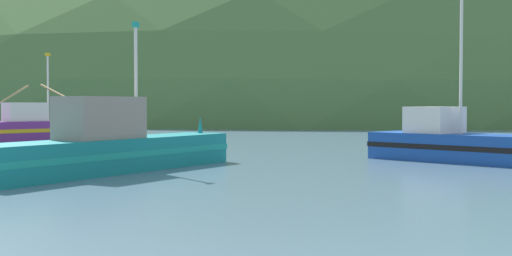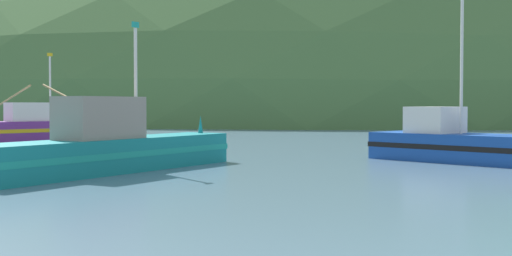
# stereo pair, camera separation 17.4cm
# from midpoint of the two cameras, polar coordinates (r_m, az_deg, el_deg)

# --- Properties ---
(hill_mid_left) EXTENTS (208.45, 166.76, 72.81)m
(hill_mid_left) POSITION_cam_midpoint_polar(r_m,az_deg,el_deg) (187.75, -3.06, 1.27)
(hill_mid_left) COLOR #516B38
(hill_mid_left) RESTS_ON ground
(hill_far_left) EXTENTS (203.64, 162.91, 68.43)m
(hill_far_left) POSITION_cam_midpoint_polar(r_m,az_deg,el_deg) (143.33, 5.74, 1.05)
(hill_far_left) COLOR #47703D
(hill_far_left) RESTS_ON ground
(fishing_boat_purple) EXTENTS (12.76, 10.56, 5.54)m
(fishing_boat_purple) POSITION_cam_midpoint_polar(r_m,az_deg,el_deg) (45.24, -17.55, 0.00)
(fishing_boat_purple) COLOR #6B2D84
(fishing_boat_purple) RESTS_ON ground
(fishing_boat_teal) EXTENTS (6.46, 10.85, 5.23)m
(fishing_boat_teal) POSITION_cam_midpoint_polar(r_m,az_deg,el_deg) (24.01, -11.70, -1.63)
(fishing_boat_teal) COLOR #147F84
(fishing_boat_teal) RESTS_ON ground
(fishing_boat_blue) EXTENTS (6.58, 6.08, 7.53)m
(fishing_boat_blue) POSITION_cam_midpoint_polar(r_m,az_deg,el_deg) (29.10, 15.76, -1.16)
(fishing_boat_blue) COLOR #19479E
(fishing_boat_blue) RESTS_ON ground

